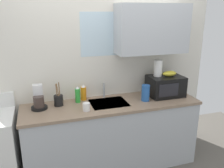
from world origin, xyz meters
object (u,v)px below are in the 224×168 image
object	(u,v)px
banana_bunch	(169,74)
mug_white	(86,107)
microwave	(165,86)
coffee_maker	(39,100)
dish_soap_bottle_orange	(84,93)
utensil_crock	(59,100)
dish_soap_bottle_green	(78,95)
paper_towel_roll	(158,68)
cereal_canister	(146,93)

from	to	relation	value
banana_bunch	mug_white	xyz separation A→B (m)	(-1.18, -0.19, -0.26)
microwave	banana_bunch	size ratio (longest dim) A/B	2.30
coffee_maker	dish_soap_bottle_orange	size ratio (longest dim) A/B	1.34
utensil_crock	dish_soap_bottle_green	bearing A→B (deg)	8.11
banana_bunch	mug_white	world-z (taller)	banana_bunch
coffee_maker	microwave	bearing A→B (deg)	-2.08
paper_towel_roll	mug_white	distance (m)	1.11
banana_bunch	dish_soap_bottle_green	bearing A→B (deg)	175.16
coffee_maker	dish_soap_bottle_orange	world-z (taller)	coffee_maker
paper_towel_roll	dish_soap_bottle_green	distance (m)	1.12
paper_towel_roll	utensil_crock	size ratio (longest dim) A/B	0.76
dish_soap_bottle_green	dish_soap_bottle_orange	bearing A→B (deg)	36.80
microwave	dish_soap_bottle_green	world-z (taller)	microwave
banana_bunch	dish_soap_bottle_orange	size ratio (longest dim) A/B	0.96
dish_soap_bottle_green	utensil_crock	world-z (taller)	utensil_crock
paper_towel_roll	utensil_crock	world-z (taller)	paper_towel_roll
microwave	dish_soap_bottle_orange	distance (m)	1.11
cereal_canister	utensil_crock	world-z (taller)	utensil_crock
dish_soap_bottle_orange	dish_soap_bottle_green	xyz separation A→B (m)	(-0.09, -0.07, 0.00)
dish_soap_bottle_orange	banana_bunch	bearing A→B (deg)	-8.44
coffee_maker	mug_white	xyz separation A→B (m)	(0.52, -0.25, -0.06)
dish_soap_bottle_green	cereal_canister	size ratio (longest dim) A/B	1.03
mug_white	dish_soap_bottle_green	bearing A→B (deg)	99.16
banana_bunch	paper_towel_roll	xyz separation A→B (m)	(-0.15, 0.05, 0.08)
cereal_canister	dish_soap_bottle_orange	bearing A→B (deg)	160.29
dish_soap_bottle_orange	mug_white	world-z (taller)	dish_soap_bottle_orange
microwave	cereal_canister	bearing A→B (deg)	-163.83
dish_soap_bottle_orange	utensil_crock	distance (m)	0.34
banana_bunch	dish_soap_bottle_orange	bearing A→B (deg)	171.56
paper_towel_roll	dish_soap_bottle_green	world-z (taller)	paper_towel_roll
banana_bunch	paper_towel_roll	size ratio (longest dim) A/B	0.91
dish_soap_bottle_green	utensil_crock	size ratio (longest dim) A/B	0.75
dish_soap_bottle_orange	cereal_canister	distance (m)	0.80
utensil_crock	dish_soap_bottle_orange	bearing A→B (deg)	16.88
banana_bunch	paper_towel_roll	bearing A→B (deg)	161.57
microwave	cereal_canister	size ratio (longest dim) A/B	2.20
coffee_maker	utensil_crock	world-z (taller)	utensil_crock
dish_soap_bottle_green	mug_white	bearing A→B (deg)	-80.84
utensil_crock	banana_bunch	bearing A→B (deg)	-2.72
paper_towel_roll	mug_white	bearing A→B (deg)	-166.91
microwave	dish_soap_bottle_green	distance (m)	1.18
coffee_maker	utensil_crock	xyz separation A→B (m)	(0.23, 0.01, -0.03)
banana_bunch	dish_soap_bottle_green	world-z (taller)	banana_bunch
dish_soap_bottle_orange	dish_soap_bottle_green	bearing A→B (deg)	-143.20
paper_towel_roll	utensil_crock	bearing A→B (deg)	179.14
utensil_crock	cereal_canister	bearing A→B (deg)	-8.92
microwave	cereal_canister	distance (m)	0.35
dish_soap_bottle_orange	mug_white	size ratio (longest dim) A/B	2.20
coffee_maker	dish_soap_bottle_green	distance (m)	0.47
cereal_canister	coffee_maker	bearing A→B (deg)	173.12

